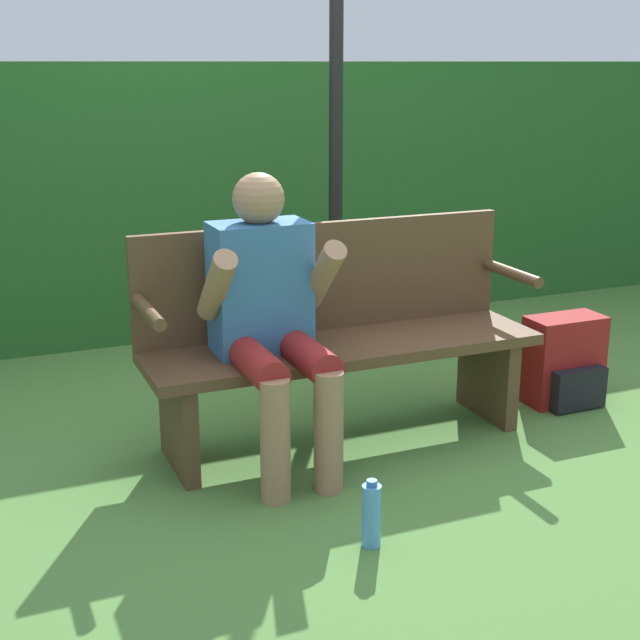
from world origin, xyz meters
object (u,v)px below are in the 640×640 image
park_bench (337,334)px  backpack (565,362)px  signpost (337,87)px  person_seated (270,310)px  water_bottle (371,515)px

park_bench → backpack: size_ratio=3.99×
backpack → signpost: 1.73m
park_bench → signpost: signpost is taller
person_seated → signpost: (0.73, 1.03, 0.79)m
park_bench → water_bottle: bearing=-106.9°
backpack → signpost: (-0.74, 0.97, 1.22)m
person_seated → signpost: bearing=54.6°
backpack → water_bottle: (-1.40, -0.82, -0.08)m
park_bench → backpack: park_bench is taller
person_seated → signpost: signpost is taller
water_bottle → signpost: size_ratio=0.10×
backpack → signpost: signpost is taller
backpack → signpost: bearing=127.4°
park_bench → backpack: bearing=-3.4°
park_bench → water_bottle: (-0.27, -0.88, -0.34)m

